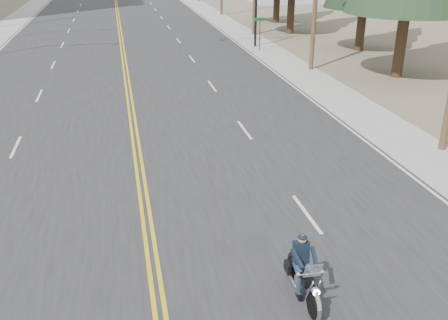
% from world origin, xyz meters
% --- Properties ---
extents(road, '(20.00, 200.00, 0.01)m').
position_xyz_m(road, '(0.00, 70.00, 0.01)').
color(road, '#303033').
rests_on(road, ground).
extents(sidewalk_left, '(3.00, 200.00, 0.01)m').
position_xyz_m(sidewalk_left, '(-11.50, 70.00, 0.01)').
color(sidewalk_left, '#A5A5A0').
rests_on(sidewalk_left, ground).
extents(sidewalk_right, '(3.00, 200.00, 0.01)m').
position_xyz_m(sidewalk_right, '(11.50, 70.00, 0.01)').
color(sidewalk_right, '#A5A5A0').
rests_on(sidewalk_right, ground).
extents(street_sign, '(0.90, 0.06, 2.62)m').
position_xyz_m(street_sign, '(10.80, 30.00, 1.80)').
color(street_sign, black).
rests_on(street_sign, ground).
extents(motorcyclist, '(0.91, 2.04, 1.58)m').
position_xyz_m(motorcyclist, '(3.45, 0.20, 0.79)').
color(motorcyclist, black).
rests_on(motorcyclist, ground).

